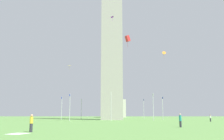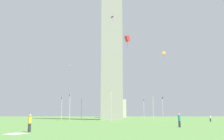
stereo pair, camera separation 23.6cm
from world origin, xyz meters
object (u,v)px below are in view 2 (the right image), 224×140
(flagpole_s, at_px, (113,108))
(flagpole_nw, at_px, (70,106))
(kite_red_box, at_px, (127,39))
(distant_building, at_px, (114,109))
(flagpole_w, at_px, (62,107))
(person_teal_shirt, at_px, (179,120))
(person_yellow_shirt, at_px, (30,123))
(picnic_blanket_near_first_person, at_px, (16,134))
(flagpole_sw, at_px, (81,108))
(obelisk_monument, at_px, (112,26))
(flagpole_n, at_px, (111,105))
(flagpole_ne, at_px, (153,106))
(person_white_shirt, at_px, (210,118))
(flagpole_se, at_px, (144,108))
(flagpole_e, at_px, (163,107))
(kite_purple_diamond, at_px, (112,17))
(kite_orange_delta, at_px, (164,54))
(kite_yellow_diamond, at_px, (69,66))

(flagpole_s, distance_m, flagpole_nw, 28.64)
(kite_red_box, height_order, distant_building, kite_red_box)
(flagpole_s, xyz_separation_m, flagpole_w, (15.50, -15.50, 0.00))
(person_teal_shirt, distance_m, kite_red_box, 30.27)
(person_yellow_shirt, xyz_separation_m, picnic_blanket_near_first_person, (2.03, -0.45, -0.82))
(distant_building, bearing_deg, flagpole_s, -0.29)
(flagpole_sw, bearing_deg, kite_red_box, 25.98)
(obelisk_monument, relative_size, flagpole_n, 8.46)
(flagpole_n, bearing_deg, flagpole_w, -135.00)
(obelisk_monument, xyz_separation_m, flagpole_s, (-15.43, 0.00, -26.04))
(flagpole_sw, distance_m, flagpole_nw, 21.92)
(flagpole_ne, distance_m, flagpole_nw, 21.92)
(person_yellow_shirt, bearing_deg, kite_red_box, 13.30)
(obelisk_monument, distance_m, flagpole_s, 30.27)
(flagpole_ne, xyz_separation_m, person_white_shirt, (7.19, 11.94, -3.12))
(flagpole_w, xyz_separation_m, kite_red_box, (19.76, 19.51, 15.49))
(flagpole_ne, bearing_deg, flagpole_se, 180.00)
(flagpole_nw, bearing_deg, flagpole_e, 112.50)
(person_teal_shirt, distance_m, kite_purple_diamond, 45.91)
(obelisk_monument, relative_size, kite_purple_diamond, 43.54)
(obelisk_monument, relative_size, kite_orange_delta, 29.06)
(flagpole_s, relative_size, person_yellow_shirt, 4.25)
(obelisk_monument, bearing_deg, flagpole_w, -89.75)
(person_yellow_shirt, bearing_deg, person_teal_shirt, -29.48)
(kite_red_box, distance_m, kite_orange_delta, 15.60)
(flagpole_w, height_order, kite_yellow_diamond, kite_yellow_diamond)
(person_white_shirt, relative_size, kite_yellow_diamond, 1.07)
(flagpole_sw, relative_size, picnic_blanket_near_first_person, 3.93)
(kite_purple_diamond, bearing_deg, flagpole_s, -179.54)
(flagpole_sw, distance_m, distant_building, 55.15)
(kite_red_box, relative_size, picnic_blanket_near_first_person, 1.67)
(obelisk_monument, distance_m, flagpole_w, 30.30)
(person_yellow_shirt, relative_size, person_white_shirt, 1.04)
(person_teal_shirt, distance_m, picnic_blanket_near_first_person, 20.17)
(flagpole_sw, height_order, flagpole_nw, same)
(flagpole_sw, height_order, kite_yellow_diamond, kite_yellow_diamond)
(flagpole_s, bearing_deg, flagpole_nw, -22.50)
(kite_red_box, bearing_deg, distant_building, -177.46)
(kite_yellow_diamond, bearing_deg, flagpole_ne, 77.87)
(flagpole_e, bearing_deg, kite_purple_diamond, -61.14)
(person_teal_shirt, bearing_deg, flagpole_e, 2.50)
(flagpole_n, relative_size, flagpole_w, 1.00)
(flagpole_sw, distance_m, person_white_shirt, 44.76)
(kite_red_box, bearing_deg, person_yellow_shirt, -18.73)
(flagpole_e, distance_m, flagpole_nw, 28.64)
(kite_purple_diamond, xyz_separation_m, picnic_blanket_near_first_person, (45.59, -7.56, -29.53))
(person_yellow_shirt, bearing_deg, picnic_blanket_near_first_person, -160.44)
(flagpole_e, distance_m, person_white_shirt, 19.85)
(flagpole_n, height_order, kite_orange_delta, kite_orange_delta)
(kite_purple_diamond, bearing_deg, person_yellow_shirt, -9.27)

